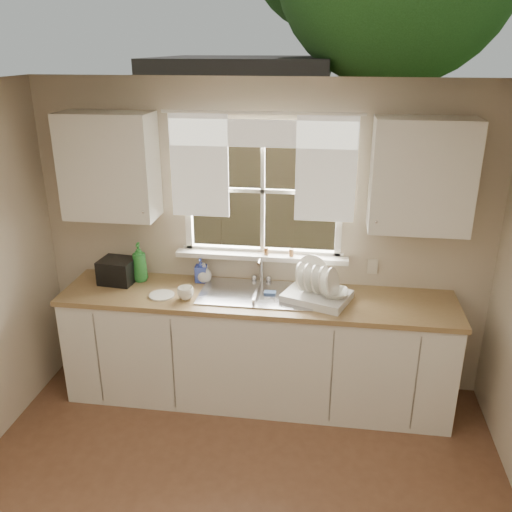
# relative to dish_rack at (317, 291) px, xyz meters

# --- Properties ---
(room_walls) EXTENTS (3.62, 4.02, 2.50)m
(room_walls) POSITION_rel_dish_rack_xyz_m (-0.46, -1.74, 0.25)
(room_walls) COLOR beige
(room_walls) RESTS_ON ground
(ceiling) EXTENTS (3.60, 4.00, 0.02)m
(ceiling) POSITION_rel_dish_rack_xyz_m (-0.46, -1.67, 1.52)
(ceiling) COLOR silver
(ceiling) RESTS_ON room_walls
(window) EXTENTS (1.38, 0.16, 1.06)m
(window) POSITION_rel_dish_rack_xyz_m (-0.46, 0.33, 0.50)
(window) COLOR white
(window) RESTS_ON room_walls
(curtains) EXTENTS (1.50, 0.03, 0.81)m
(curtains) POSITION_rel_dish_rack_xyz_m (-0.46, 0.28, 0.95)
(curtains) COLOR white
(curtains) RESTS_ON room_walls
(base_cabinets) EXTENTS (3.00, 0.62, 0.87)m
(base_cabinets) POSITION_rel_dish_rack_xyz_m (-0.46, 0.01, -0.55)
(base_cabinets) COLOR white
(base_cabinets) RESTS_ON ground
(countertop) EXTENTS (3.04, 0.65, 0.04)m
(countertop) POSITION_rel_dish_rack_xyz_m (-0.46, 0.01, -0.09)
(countertop) COLOR #95764A
(countertop) RESTS_ON base_cabinets
(upper_cabinet_left) EXTENTS (0.70, 0.33, 0.80)m
(upper_cabinet_left) POSITION_rel_dish_rack_xyz_m (-1.61, 0.15, 0.87)
(upper_cabinet_left) COLOR white
(upper_cabinet_left) RESTS_ON room_walls
(upper_cabinet_right) EXTENTS (0.70, 0.33, 0.80)m
(upper_cabinet_right) POSITION_rel_dish_rack_xyz_m (0.69, 0.15, 0.87)
(upper_cabinet_right) COLOR white
(upper_cabinet_right) RESTS_ON room_walls
(wall_outlet) EXTENTS (0.08, 0.01, 0.12)m
(wall_outlet) POSITION_rel_dish_rack_xyz_m (0.42, 0.31, 0.10)
(wall_outlet) COLOR beige
(wall_outlet) RESTS_ON room_walls
(sill_jars) EXTENTS (0.24, 0.04, 0.06)m
(sill_jars) POSITION_rel_dish_rack_xyz_m (-0.32, 0.27, 0.20)
(sill_jars) COLOR brown
(sill_jars) RESTS_ON window
(sink) EXTENTS (0.88, 0.52, 0.40)m
(sink) POSITION_rel_dish_rack_xyz_m (-0.46, 0.04, -0.15)
(sink) COLOR #B7B7BC
(sink) RESTS_ON countertop
(dish_rack) EXTENTS (0.56, 0.49, 0.31)m
(dish_rack) POSITION_rel_dish_rack_xyz_m (0.00, 0.00, 0.00)
(dish_rack) COLOR white
(dish_rack) RESTS_ON countertop
(bowl) EXTENTS (0.21, 0.21, 0.05)m
(bowl) POSITION_rel_dish_rack_xyz_m (0.13, -0.05, 0.01)
(bowl) COLOR beige
(bowl) RESTS_ON dish_rack
(soap_bottle_a) EXTENTS (0.14, 0.14, 0.32)m
(soap_bottle_a) POSITION_rel_dish_rack_xyz_m (-1.44, 0.16, 0.09)
(soap_bottle_a) COLOR #2B8435
(soap_bottle_a) RESTS_ON countertop
(soap_bottle_b) EXTENTS (0.10, 0.10, 0.20)m
(soap_bottle_b) POSITION_rel_dish_rack_xyz_m (-0.94, 0.21, 0.03)
(soap_bottle_b) COLOR #3147BA
(soap_bottle_b) RESTS_ON countertop
(soap_bottle_c) EXTENTS (0.16, 0.16, 0.16)m
(soap_bottle_c) POSITION_rel_dish_rack_xyz_m (-0.92, 0.21, 0.01)
(soap_bottle_c) COLOR beige
(soap_bottle_c) RESTS_ON countertop
(saucer) EXTENTS (0.20, 0.20, 0.01)m
(saucer) POSITION_rel_dish_rack_xyz_m (-1.18, -0.10, -0.07)
(saucer) COLOR silver
(saucer) RESTS_ON countertop
(cup) EXTENTS (0.14, 0.14, 0.10)m
(cup) POSITION_rel_dish_rack_xyz_m (-0.98, -0.13, -0.03)
(cup) COLOR silver
(cup) RESTS_ON countertop
(black_appliance) EXTENTS (0.29, 0.26, 0.20)m
(black_appliance) POSITION_rel_dish_rack_xyz_m (-1.60, 0.10, 0.02)
(black_appliance) COLOR black
(black_appliance) RESTS_ON countertop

